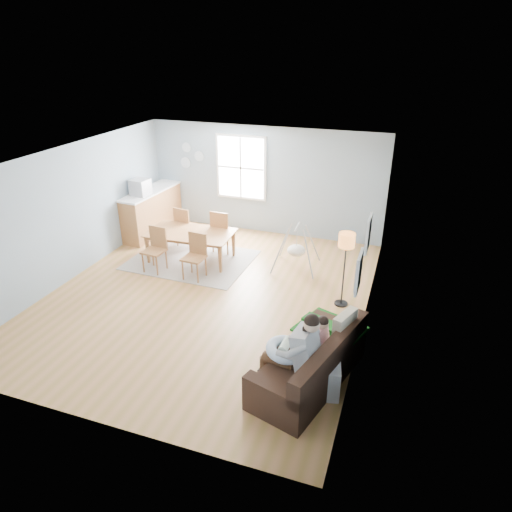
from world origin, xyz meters
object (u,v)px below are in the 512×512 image
at_px(chair_nw, 185,224).
at_px(baby_swing, 296,250).
at_px(dining_table, 191,247).
at_px(toddler, 316,335).
at_px(chair_ne, 221,229).
at_px(storage_cube, 324,380).
at_px(chair_sw, 156,246).
at_px(monitor, 140,187).
at_px(father, 295,350).
at_px(chair_se, 196,253).
at_px(floor_lamp, 346,246).
at_px(sofa, 312,367).
at_px(counter, 152,211).

height_order(chair_nw, baby_swing, chair_nw).
relative_size(dining_table, chair_nw, 1.93).
bearing_deg(toddler, chair_ne, 130.06).
distance_m(storage_cube, chair_sw, 4.98).
relative_size(toddler, baby_swing, 0.83).
relative_size(monitor, baby_swing, 0.43).
height_order(chair_sw, baby_swing, baby_swing).
bearing_deg(chair_ne, father, -55.06).
height_order(chair_se, chair_ne, chair_ne).
height_order(floor_lamp, chair_ne, floor_lamp).
relative_size(sofa, chair_nw, 2.22).
relative_size(toddler, floor_lamp, 0.59).
distance_m(chair_ne, counter, 2.24).
distance_m(dining_table, chair_se, 0.84).
xyz_separation_m(floor_lamp, chair_se, (-3.08, 0.13, -0.66)).
height_order(chair_nw, counter, counter).
bearing_deg(sofa, monitor, 142.82).
xyz_separation_m(chair_se, chair_ne, (0.03, 1.30, 0.05)).
distance_m(sofa, monitor, 6.60).
xyz_separation_m(chair_sw, monitor, (-1.20, 1.45, 0.77)).
xyz_separation_m(father, chair_sw, (-3.79, 2.74, -0.17)).
xyz_separation_m(floor_lamp, storage_cube, (0.16, -2.50, -0.96)).
distance_m(father, baby_swing, 3.92).
bearing_deg(counter, monitor, -91.13).
height_order(storage_cube, chair_ne, chair_ne).
distance_m(chair_sw, chair_ne, 1.61).
xyz_separation_m(storage_cube, chair_ne, (-3.22, 3.93, 0.36)).
bearing_deg(floor_lamp, monitor, 163.01).
bearing_deg(monitor, chair_se, -34.36).
relative_size(chair_se, monitor, 2.17).
bearing_deg(chair_se, toddler, -36.76).
height_order(dining_table, chair_nw, chair_nw).
relative_size(floor_lamp, chair_ne, 1.41).
distance_m(sofa, storage_cube, 0.27).
bearing_deg(sofa, chair_sw, 148.05).
relative_size(toddler, counter, 0.41).
height_order(chair_se, counter, counter).
xyz_separation_m(toddler, chair_sw, (-3.98, 2.28, -0.15)).
bearing_deg(dining_table, toddler, -42.79).
bearing_deg(chair_nw, storage_cube, -43.45).
bearing_deg(chair_se, chair_nw, 125.10).
distance_m(father, chair_ne, 4.90).
height_order(father, chair_sw, father).
distance_m(dining_table, chair_nw, 0.85).
bearing_deg(chair_ne, sofa, -51.38).
bearing_deg(baby_swing, chair_nw, 174.88).
bearing_deg(sofa, dining_table, 138.19).
distance_m(floor_lamp, chair_ne, 3.43).
distance_m(father, chair_se, 3.93).
height_order(sofa, chair_sw, chair_sw).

